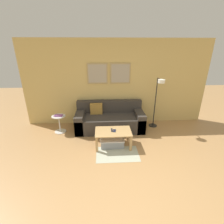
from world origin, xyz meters
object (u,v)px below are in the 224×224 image
Objects in this scene: couch at (110,120)px; cell_phone at (114,131)px; coffee_table at (113,134)px; remote_control at (112,130)px; storage_bin at (112,141)px; side_table at (59,122)px; floor_lamp at (158,97)px; book_stack at (59,115)px.

cell_phone is at bearing -85.26° from couch.
remote_control reaches higher than coffee_table.
remote_control reaches higher than cell_phone.
storage_bin is at bearing 27.71° from remote_control.
remote_control is at bearing -27.63° from side_table.
cell_phone reaches higher than storage_bin.
floor_lamp reaches higher than remote_control.
side_table is at bearing -179.08° from floor_lamp.
side_table is at bearing 151.81° from remote_control.
floor_lamp is at bearing 32.64° from coffee_table.
storage_bin is (-0.02, 0.04, -0.22)m from coffee_table.
couch is 1.46m from side_table.
couch reaches higher than side_table.
remote_control is (1.46, -0.76, -0.10)m from book_stack.
storage_bin is at bearing -88.57° from couch.
side_table reaches higher than remote_control.
couch is at bearing 91.43° from storage_bin.
remote_control is at bearing -89.08° from couch.
cell_phone is at bearing -27.37° from book_stack.
remote_control is at bearing 167.91° from cell_phone.
cell_phone is (1.52, -0.79, -0.11)m from book_stack.
side_table reaches higher than coffee_table.
storage_bin is 0.39× the size of floor_lamp.
floor_lamp is 1.65m from cell_phone.
side_table is 1.66m from remote_control.
remote_control is (-1.35, -0.81, -0.58)m from floor_lamp.
remote_control is (1.47, -0.77, 0.11)m from side_table.
couch is at bearing 104.29° from cell_phone.
couch reaches higher than storage_bin.
remote_control is 0.07m from cell_phone.
floor_lamp reaches higher than book_stack.
storage_bin is 0.31m from remote_control.
coffee_table is 1.51× the size of storage_bin.
floor_lamp reaches higher than storage_bin.
floor_lamp is 2.86m from book_stack.
couch is at bearing 5.54° from side_table.
couch is 14.13× the size of cell_phone.
storage_bin is 1.16× the size of side_table.
coffee_table is at bearing -147.36° from floor_lamp.
cell_phone is at bearing 15.82° from coffee_table.
storage_bin is 1.70m from book_stack.
side_table reaches higher than storage_bin.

